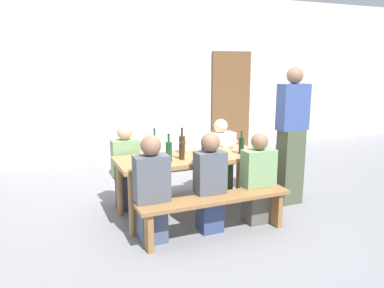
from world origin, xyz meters
TOP-DOWN VIEW (x-y plane):
  - ground_plane at (0.00, 0.00)m, footprint 24.00×24.00m
  - back_wall at (0.00, 3.17)m, footprint 14.00×0.20m
  - wooden_door at (2.19, 3.03)m, footprint 0.90×0.06m
  - tasting_table at (0.00, 0.00)m, footprint 1.83×0.72m
  - bench_near at (0.00, -0.66)m, footprint 1.73×0.30m
  - bench_far at (0.00, 0.66)m, footprint 1.73×0.30m
  - wine_bottle_0 at (-0.35, -0.13)m, footprint 0.07×0.07m
  - wine_bottle_1 at (0.61, -0.13)m, footprint 0.07×0.07m
  - wine_bottle_2 at (-0.17, -0.10)m, footprint 0.07×0.07m
  - wine_bottle_3 at (-0.39, 0.27)m, footprint 0.07×0.07m
  - wine_bottle_4 at (-0.05, 0.21)m, footprint 0.08×0.08m
  - wine_bottle_5 at (0.03, -0.30)m, footprint 0.07×0.07m
  - wine_glass_0 at (0.26, 0.16)m, footprint 0.08×0.08m
  - wine_glass_1 at (0.67, 0.14)m, footprint 0.08×0.08m
  - wine_glass_2 at (0.05, 0.29)m, footprint 0.07×0.07m
  - wine_glass_3 at (0.59, 0.26)m, footprint 0.08×0.08m
  - seated_guest_near_0 at (-0.67, -0.51)m, footprint 0.36×0.24m
  - seated_guest_near_1 at (0.00, -0.51)m, footprint 0.33×0.24m
  - seated_guest_near_2 at (0.62, -0.51)m, footprint 0.38×0.24m
  - seated_guest_far_0 at (-0.70, 0.51)m, footprint 0.35×0.24m
  - seated_guest_far_1 at (0.65, 0.51)m, footprint 0.40×0.24m
  - standing_host at (1.37, -0.13)m, footprint 0.40×0.24m

SIDE VIEW (x-z plane):
  - ground_plane at x=0.00m, z-range 0.00..0.00m
  - bench_near at x=0.00m, z-range 0.12..0.57m
  - bench_far at x=0.00m, z-range 0.12..0.57m
  - seated_guest_near_2 at x=0.62m, z-range -0.03..1.05m
  - seated_guest_far_1 at x=0.65m, z-range -0.03..1.06m
  - seated_guest_far_0 at x=-0.70m, z-range -0.03..1.07m
  - seated_guest_near_1 at x=0.00m, z-range -0.02..1.11m
  - seated_guest_near_0 at x=-0.67m, z-range -0.02..1.13m
  - tasting_table at x=0.00m, z-range 0.29..1.04m
  - wine_bottle_1 at x=0.61m, z-range 0.71..1.00m
  - wine_bottle_5 at x=0.03m, z-range 0.71..1.01m
  - wine_bottle_2 at x=-0.17m, z-range 0.71..1.01m
  - wine_glass_0 at x=0.26m, z-range 0.78..0.95m
  - wine_glass_2 at x=0.05m, z-range 0.78..0.94m
  - wine_bottle_4 at x=-0.05m, z-range 0.71..1.03m
  - wine_bottle_3 at x=-0.39m, z-range 0.70..1.03m
  - wine_bottle_0 at x=-0.35m, z-range 0.71..1.04m
  - wine_glass_1 at x=0.67m, z-range 0.79..0.96m
  - wine_glass_3 at x=0.59m, z-range 0.79..0.97m
  - standing_host at x=1.37m, z-range -0.02..1.79m
  - wooden_door at x=2.19m, z-range 0.00..2.10m
  - back_wall at x=0.00m, z-range 0.00..3.20m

